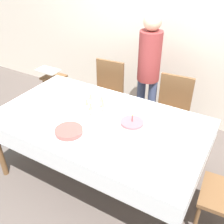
{
  "coord_description": "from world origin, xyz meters",
  "views": [
    {
      "loc": [
        1.18,
        -1.78,
        2.25
      ],
      "look_at": [
        0.13,
        0.03,
        0.9
      ],
      "focal_mm": 42.0,
      "sensor_mm": 36.0,
      "label": 1
    }
  ],
  "objects_px": {
    "dining_chair_far_left": "(107,93)",
    "birthday_cake": "(132,128)",
    "dining_chair_far_right": "(171,111)",
    "high_chair": "(53,82)",
    "person_standing": "(149,66)",
    "champagne_tray": "(95,105)",
    "plate_stack_main": "(69,131)",
    "gift_bag": "(5,131)"
  },
  "relations": [
    {
      "from": "dining_chair_far_left",
      "to": "high_chair",
      "type": "height_order",
      "value": "dining_chair_far_left"
    },
    {
      "from": "dining_chair_far_right",
      "to": "champagne_tray",
      "type": "bearing_deg",
      "value": -124.69
    },
    {
      "from": "gift_bag",
      "to": "champagne_tray",
      "type": "bearing_deg",
      "value": 7.93
    },
    {
      "from": "high_chair",
      "to": "gift_bag",
      "type": "distance_m",
      "value": 1.01
    },
    {
      "from": "birthday_cake",
      "to": "person_standing",
      "type": "height_order",
      "value": "person_standing"
    },
    {
      "from": "champagne_tray",
      "to": "plate_stack_main",
      "type": "height_order",
      "value": "champagne_tray"
    },
    {
      "from": "champagne_tray",
      "to": "plate_stack_main",
      "type": "xyz_separation_m",
      "value": [
        -0.01,
        -0.41,
        -0.06
      ]
    },
    {
      "from": "birthday_cake",
      "to": "plate_stack_main",
      "type": "relative_size",
      "value": 0.82
    },
    {
      "from": "dining_chair_far_right",
      "to": "plate_stack_main",
      "type": "bearing_deg",
      "value": -115.09
    },
    {
      "from": "dining_chair_far_left",
      "to": "plate_stack_main",
      "type": "xyz_separation_m",
      "value": [
        0.35,
        -1.24,
        0.28
      ]
    },
    {
      "from": "dining_chair_far_left",
      "to": "dining_chair_far_right",
      "type": "xyz_separation_m",
      "value": [
        0.92,
        0.0,
        0.0
      ]
    },
    {
      "from": "high_chair",
      "to": "person_standing",
      "type": "bearing_deg",
      "value": 9.0
    },
    {
      "from": "plate_stack_main",
      "to": "dining_chair_far_left",
      "type": "bearing_deg",
      "value": 105.65
    },
    {
      "from": "high_chair",
      "to": "plate_stack_main",
      "type": "bearing_deg",
      "value": -43.27
    },
    {
      "from": "dining_chair_far_left",
      "to": "birthday_cake",
      "type": "distance_m",
      "value": 1.32
    },
    {
      "from": "dining_chair_far_left",
      "to": "birthday_cake",
      "type": "height_order",
      "value": "birthday_cake"
    },
    {
      "from": "high_chair",
      "to": "dining_chair_far_right",
      "type": "bearing_deg",
      "value": 1.69
    },
    {
      "from": "dining_chair_far_left",
      "to": "plate_stack_main",
      "type": "distance_m",
      "value": 1.31
    },
    {
      "from": "dining_chair_far_right",
      "to": "high_chair",
      "type": "height_order",
      "value": "dining_chair_far_right"
    },
    {
      "from": "plate_stack_main",
      "to": "gift_bag",
      "type": "xyz_separation_m",
      "value": [
        -1.32,
        0.23,
        -0.65
      ]
    },
    {
      "from": "person_standing",
      "to": "gift_bag",
      "type": "bearing_deg",
      "value": -141.62
    },
    {
      "from": "birthday_cake",
      "to": "champagne_tray",
      "type": "bearing_deg",
      "value": 164.38
    },
    {
      "from": "plate_stack_main",
      "to": "champagne_tray",
      "type": "bearing_deg",
      "value": 88.57
    },
    {
      "from": "dining_chair_far_right",
      "to": "birthday_cake",
      "type": "xyz_separation_m",
      "value": [
        -0.08,
        -0.96,
        0.33
      ]
    },
    {
      "from": "dining_chair_far_left",
      "to": "birthday_cake",
      "type": "xyz_separation_m",
      "value": [
        0.85,
        -0.96,
        0.33
      ]
    },
    {
      "from": "dining_chair_far_right",
      "to": "gift_bag",
      "type": "height_order",
      "value": "dining_chair_far_right"
    },
    {
      "from": "birthday_cake",
      "to": "champagne_tray",
      "type": "height_order",
      "value": "birthday_cake"
    },
    {
      "from": "person_standing",
      "to": "gift_bag",
      "type": "relative_size",
      "value": 5.24
    },
    {
      "from": "dining_chair_far_right",
      "to": "high_chair",
      "type": "distance_m",
      "value": 1.83
    },
    {
      "from": "birthday_cake",
      "to": "gift_bag",
      "type": "distance_m",
      "value": 1.95
    },
    {
      "from": "champagne_tray",
      "to": "plate_stack_main",
      "type": "bearing_deg",
      "value": -91.43
    },
    {
      "from": "person_standing",
      "to": "gift_bag",
      "type": "xyz_separation_m",
      "value": [
        -1.49,
        -1.18,
        -0.81
      ]
    },
    {
      "from": "plate_stack_main",
      "to": "gift_bag",
      "type": "bearing_deg",
      "value": 170.1
    },
    {
      "from": "plate_stack_main",
      "to": "high_chair",
      "type": "relative_size",
      "value": 0.36
    },
    {
      "from": "dining_chair_far_right",
      "to": "high_chair",
      "type": "relative_size",
      "value": 1.33
    },
    {
      "from": "dining_chair_far_right",
      "to": "birthday_cake",
      "type": "distance_m",
      "value": 1.02
    },
    {
      "from": "person_standing",
      "to": "plate_stack_main",
      "type": "bearing_deg",
      "value": -96.9
    },
    {
      "from": "birthday_cake",
      "to": "person_standing",
      "type": "xyz_separation_m",
      "value": [
        -0.33,
        1.13,
        0.11
      ]
    },
    {
      "from": "birthday_cake",
      "to": "gift_bag",
      "type": "bearing_deg",
      "value": -178.51
    },
    {
      "from": "champagne_tray",
      "to": "high_chair",
      "type": "height_order",
      "value": "champagne_tray"
    },
    {
      "from": "plate_stack_main",
      "to": "birthday_cake",
      "type": "bearing_deg",
      "value": 28.91
    },
    {
      "from": "dining_chair_far_right",
      "to": "person_standing",
      "type": "height_order",
      "value": "person_standing"
    }
  ]
}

